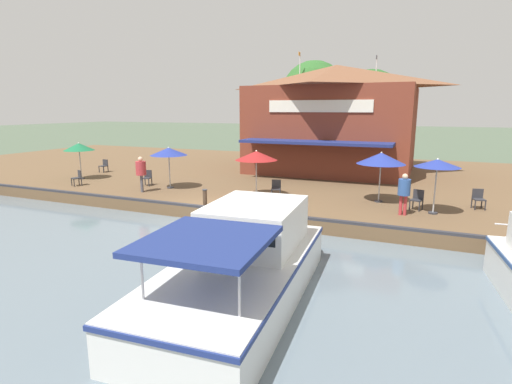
# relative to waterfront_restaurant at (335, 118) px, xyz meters

# --- Properties ---
(ground_plane) EXTENTS (220.00, 220.00, 0.00)m
(ground_plane) POSITION_rel_waterfront_restaurant_xyz_m (13.42, -2.51, -4.20)
(ground_plane) COLOR #4C5B47
(quay_deck) EXTENTS (22.00, 56.00, 0.60)m
(quay_deck) POSITION_rel_waterfront_restaurant_xyz_m (2.42, -2.51, -3.90)
(quay_deck) COLOR brown
(quay_deck) RESTS_ON ground
(quay_edge_fender) EXTENTS (0.20, 50.40, 0.10)m
(quay_edge_fender) POSITION_rel_waterfront_restaurant_xyz_m (13.32, -2.51, -3.55)
(quay_edge_fender) COLOR #2D2D33
(quay_edge_fender) RESTS_ON quay_deck
(waterfront_restaurant) EXTENTS (10.86, 10.82, 8.06)m
(waterfront_restaurant) POSITION_rel_waterfront_restaurant_xyz_m (0.00, 0.00, 0.00)
(waterfront_restaurant) COLOR brown
(waterfront_restaurant) RESTS_ON quay_deck
(patio_umbrella_near_quay_edge) EXTENTS (1.96, 1.96, 2.22)m
(patio_umbrella_near_quay_edge) POSITION_rel_waterfront_restaurant_xyz_m (10.17, -6.59, -1.63)
(patio_umbrella_near_quay_edge) COLOR #B7B7B7
(patio_umbrella_near_quay_edge) RESTS_ON quay_deck
(patio_umbrella_by_entrance) EXTENTS (1.79, 1.79, 2.22)m
(patio_umbrella_by_entrance) POSITION_rel_waterfront_restaurant_xyz_m (9.90, -13.24, -1.64)
(patio_umbrella_by_entrance) COLOR #B7B7B7
(patio_umbrella_by_entrance) RESTS_ON quay_deck
(patio_umbrella_mid_patio_right) EXTENTS (2.16, 2.16, 2.30)m
(patio_umbrella_mid_patio_right) POSITION_rel_waterfront_restaurant_xyz_m (9.17, 4.13, -1.59)
(patio_umbrella_mid_patio_right) COLOR #B7B7B7
(patio_umbrella_mid_patio_right) RESTS_ON quay_deck
(patio_umbrella_mid_patio_left) EXTENTS (1.75, 1.75, 2.27)m
(patio_umbrella_mid_patio_left) POSITION_rel_waterfront_restaurant_xyz_m (10.48, 6.42, -1.54)
(patio_umbrella_mid_patio_left) COLOR #B7B7B7
(patio_umbrella_mid_patio_left) RESTS_ON quay_deck
(patio_umbrella_back_row) EXTENTS (2.02, 2.02, 2.27)m
(patio_umbrella_back_row) POSITION_rel_waterfront_restaurant_xyz_m (10.34, -1.47, -1.60)
(patio_umbrella_back_row) COLOR #B7B7B7
(patio_umbrella_back_row) RESTS_ON quay_deck
(cafe_chair_mid_patio) EXTENTS (0.55, 0.55, 0.85)m
(cafe_chair_mid_patio) POSITION_rel_waterfront_restaurant_xyz_m (10.04, 5.78, -3.12)
(cafe_chair_mid_patio) COLOR #2D2D33
(cafe_chair_mid_patio) RESTS_ON quay_deck
(cafe_chair_facing_river) EXTENTS (0.53, 0.53, 0.85)m
(cafe_chair_facing_river) POSITION_rel_waterfront_restaurant_xyz_m (10.02, -8.21, -3.12)
(cafe_chair_facing_river) COLOR #2D2D33
(cafe_chair_facing_river) RESTS_ON quay_deck
(cafe_chair_far_corner_seat) EXTENTS (0.58, 0.58, 0.85)m
(cafe_chair_far_corner_seat) POSITION_rel_waterfront_restaurant_xyz_m (11.58, -11.74, -3.12)
(cafe_chair_far_corner_seat) COLOR #2D2D33
(cafe_chair_far_corner_seat) RESTS_ON quay_deck
(cafe_chair_back_row_seat) EXTENTS (0.46, 0.46, 0.85)m
(cafe_chair_back_row_seat) POSITION_rel_waterfront_restaurant_xyz_m (7.24, -13.96, -3.12)
(cafe_chair_back_row_seat) COLOR #2D2D33
(cafe_chair_back_row_seat) RESTS_ON quay_deck
(cafe_chair_beside_entrance) EXTENTS (0.54, 0.54, 0.85)m
(cafe_chair_beside_entrance) POSITION_rel_waterfront_restaurant_xyz_m (10.11, -0.53, -3.12)
(cafe_chair_beside_entrance) COLOR #2D2D33
(cafe_chair_beside_entrance) RESTS_ON quay_deck
(cafe_chair_under_first_umbrella) EXTENTS (0.53, 0.53, 0.85)m
(cafe_chair_under_first_umbrella) POSITION_rel_waterfront_restaurant_xyz_m (8.85, 8.18, -3.12)
(cafe_chair_under_first_umbrella) COLOR #2D2D33
(cafe_chair_under_first_umbrella) RESTS_ON quay_deck
(person_mid_patio) EXTENTS (0.48, 0.48, 1.69)m
(person_mid_patio) POSITION_rel_waterfront_restaurant_xyz_m (11.20, 5.28, -2.54)
(person_mid_patio) COLOR #B23338
(person_mid_patio) RESTS_ON quay_deck
(person_at_quay_edge) EXTENTS (0.51, 0.51, 1.82)m
(person_at_quay_edge) POSITION_rel_waterfront_restaurant_xyz_m (11.58, -7.34, -2.45)
(person_at_quay_edge) COLOR #4C4C56
(person_at_quay_edge) RESTS_ON quay_deck
(motorboat_fourth_along) EXTENTS (8.54, 3.39, 2.24)m
(motorboat_fourth_along) POSITION_rel_waterfront_restaurant_xyz_m (18.70, 1.91, -3.31)
(motorboat_fourth_along) COLOR silver
(motorboat_fourth_along) RESTS_ON river_water
(mooring_post) EXTENTS (0.22, 0.22, 0.77)m
(mooring_post) POSITION_rel_waterfront_restaurant_xyz_m (13.07, -2.74, -3.21)
(mooring_post) COLOR #473323
(mooring_post) RESTS_ON quay_deck
(tree_behind_restaurant) EXTENTS (5.13, 4.89, 7.73)m
(tree_behind_restaurant) POSITION_rel_waterfront_restaurant_xyz_m (-2.04, -2.34, 1.55)
(tree_behind_restaurant) COLOR brown
(tree_behind_restaurant) RESTS_ON quay_deck
(tree_upstream_bank) EXTENTS (5.00, 4.76, 7.02)m
(tree_upstream_bank) POSITION_rel_waterfront_restaurant_xyz_m (-2.71, 1.74, 0.91)
(tree_upstream_bank) COLOR brown
(tree_upstream_bank) RESTS_ON quay_deck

